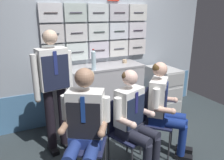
{
  "coord_description": "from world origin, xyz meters",
  "views": [
    {
      "loc": [
        -1.45,
        -2.07,
        1.84
      ],
      "look_at": [
        -0.31,
        0.29,
        1.01
      ],
      "focal_mm": 34.85,
      "sensor_mm": 36.0,
      "label": 1
    }
  ],
  "objects_px": {
    "service_trolley": "(162,89)",
    "crew_member_left": "(84,124)",
    "water_bottle_short": "(94,60)",
    "crew_member_right": "(135,118)",
    "crew_member_by_counter": "(164,105)",
    "folding_chair_right": "(124,125)",
    "crew_member_standing": "(54,83)",
    "coffee_cup_spare": "(125,61)",
    "folding_chair_by_counter": "(151,115)",
    "folding_chair_left": "(88,134)"
  },
  "relations": [
    {
      "from": "service_trolley",
      "to": "crew_member_left",
      "type": "bearing_deg",
      "value": -150.14
    },
    {
      "from": "crew_member_left",
      "to": "water_bottle_short",
      "type": "xyz_separation_m",
      "value": [
        0.52,
        1.06,
        0.42
      ]
    },
    {
      "from": "crew_member_right",
      "to": "crew_member_by_counter",
      "type": "distance_m",
      "value": 0.53
    },
    {
      "from": "folding_chair_right",
      "to": "crew_member_standing",
      "type": "distance_m",
      "value": 1.03
    },
    {
      "from": "folding_chair_right",
      "to": "coffee_cup_spare",
      "type": "height_order",
      "value": "coffee_cup_spare"
    },
    {
      "from": "crew_member_by_counter",
      "to": "folding_chair_by_counter",
      "type": "bearing_deg",
      "value": 134.63
    },
    {
      "from": "service_trolley",
      "to": "crew_member_by_counter",
      "type": "xyz_separation_m",
      "value": [
        -0.76,
        -0.98,
        0.22
      ]
    },
    {
      "from": "crew_member_right",
      "to": "water_bottle_short",
      "type": "relative_size",
      "value": 3.86
    },
    {
      "from": "folding_chair_left",
      "to": "crew_member_standing",
      "type": "distance_m",
      "value": 0.8
    },
    {
      "from": "crew_member_standing",
      "to": "coffee_cup_spare",
      "type": "relative_size",
      "value": 21.54
    },
    {
      "from": "folding_chair_right",
      "to": "water_bottle_short",
      "type": "height_order",
      "value": "water_bottle_short"
    },
    {
      "from": "service_trolley",
      "to": "crew_member_left",
      "type": "distance_m",
      "value": 2.18
    },
    {
      "from": "crew_member_by_counter",
      "to": "coffee_cup_spare",
      "type": "height_order",
      "value": "crew_member_by_counter"
    },
    {
      "from": "crew_member_by_counter",
      "to": "coffee_cup_spare",
      "type": "xyz_separation_m",
      "value": [
        0.05,
        1.16,
        0.34
      ]
    },
    {
      "from": "crew_member_right",
      "to": "folding_chair_by_counter",
      "type": "height_order",
      "value": "crew_member_right"
    },
    {
      "from": "folding_chair_left",
      "to": "crew_member_right",
      "type": "distance_m",
      "value": 0.56
    },
    {
      "from": "crew_member_left",
      "to": "folding_chair_by_counter",
      "type": "height_order",
      "value": "crew_member_left"
    },
    {
      "from": "service_trolley",
      "to": "folding_chair_right",
      "type": "relative_size",
      "value": 1.02
    },
    {
      "from": "folding_chair_by_counter",
      "to": "crew_member_left",
      "type": "bearing_deg",
      "value": -167.98
    },
    {
      "from": "crew_member_right",
      "to": "folding_chair_left",
      "type": "bearing_deg",
      "value": 163.28
    },
    {
      "from": "crew_member_standing",
      "to": "coffee_cup_spare",
      "type": "height_order",
      "value": "crew_member_standing"
    },
    {
      "from": "folding_chair_left",
      "to": "crew_member_left",
      "type": "distance_m",
      "value": 0.26
    },
    {
      "from": "service_trolley",
      "to": "crew_member_right",
      "type": "bearing_deg",
      "value": -139.36
    },
    {
      "from": "service_trolley",
      "to": "crew_member_by_counter",
      "type": "distance_m",
      "value": 1.26
    },
    {
      "from": "crew_member_left",
      "to": "crew_member_right",
      "type": "height_order",
      "value": "crew_member_left"
    },
    {
      "from": "service_trolley",
      "to": "folding_chair_by_counter",
      "type": "height_order",
      "value": "service_trolley"
    },
    {
      "from": "folding_chair_by_counter",
      "to": "coffee_cup_spare",
      "type": "bearing_deg",
      "value": 80.91
    },
    {
      "from": "folding_chair_by_counter",
      "to": "water_bottle_short",
      "type": "distance_m",
      "value": 1.15
    },
    {
      "from": "crew_member_right",
      "to": "crew_member_by_counter",
      "type": "height_order",
      "value": "crew_member_by_counter"
    },
    {
      "from": "crew_member_by_counter",
      "to": "coffee_cup_spare",
      "type": "relative_size",
      "value": 16.42
    },
    {
      "from": "service_trolley",
      "to": "folding_chair_by_counter",
      "type": "distance_m",
      "value": 1.23
    },
    {
      "from": "crew_member_right",
      "to": "coffee_cup_spare",
      "type": "bearing_deg",
      "value": 66.04
    },
    {
      "from": "crew_member_right",
      "to": "water_bottle_short",
      "type": "height_order",
      "value": "water_bottle_short"
    },
    {
      "from": "crew_member_right",
      "to": "service_trolley",
      "type": "bearing_deg",
      "value": 40.64
    },
    {
      "from": "crew_member_left",
      "to": "folding_chair_by_counter",
      "type": "distance_m",
      "value": 1.04
    },
    {
      "from": "service_trolley",
      "to": "crew_member_right",
      "type": "distance_m",
      "value": 1.7
    },
    {
      "from": "crew_member_standing",
      "to": "water_bottle_short",
      "type": "bearing_deg",
      "value": 23.59
    },
    {
      "from": "folding_chair_left",
      "to": "crew_member_standing",
      "type": "relative_size",
      "value": 0.52
    },
    {
      "from": "folding_chair_left",
      "to": "crew_member_left",
      "type": "relative_size",
      "value": 0.65
    },
    {
      "from": "crew_member_right",
      "to": "crew_member_standing",
      "type": "relative_size",
      "value": 0.75
    },
    {
      "from": "service_trolley",
      "to": "coffee_cup_spare",
      "type": "distance_m",
      "value": 0.92
    },
    {
      "from": "folding_chair_right",
      "to": "crew_member_standing",
      "type": "relative_size",
      "value": 0.52
    },
    {
      "from": "service_trolley",
      "to": "folding_chair_by_counter",
      "type": "relative_size",
      "value": 1.02
    },
    {
      "from": "crew_member_by_counter",
      "to": "coffee_cup_spare",
      "type": "bearing_deg",
      "value": 87.34
    },
    {
      "from": "crew_member_by_counter",
      "to": "service_trolley",
      "type": "bearing_deg",
      "value": 52.04
    },
    {
      "from": "service_trolley",
      "to": "coffee_cup_spare",
      "type": "relative_size",
      "value": 11.38
    },
    {
      "from": "crew_member_right",
      "to": "folding_chair_by_counter",
      "type": "xyz_separation_m",
      "value": [
        0.4,
        0.23,
        -0.15
      ]
    },
    {
      "from": "service_trolley",
      "to": "folding_chair_left",
      "type": "bearing_deg",
      "value": -152.24
    },
    {
      "from": "crew_member_left",
      "to": "crew_member_standing",
      "type": "relative_size",
      "value": 0.8
    },
    {
      "from": "folding_chair_left",
      "to": "crew_member_left",
      "type": "bearing_deg",
      "value": -121.9
    }
  ]
}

